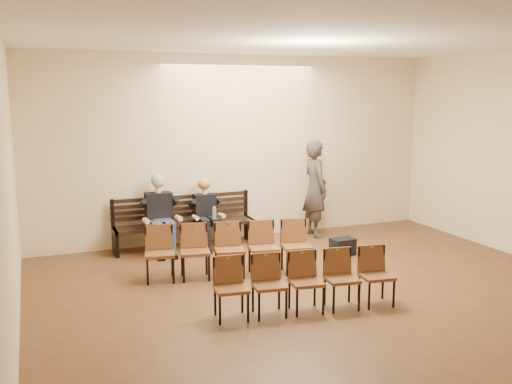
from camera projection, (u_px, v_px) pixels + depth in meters
ground at (388, 337)px, 6.64m from camera, size 10.00×10.00×0.00m
room_walls at (359, 115)px, 6.92m from camera, size 8.02×10.01×3.51m
bench at (185, 235)px, 10.42m from camera, size 2.60×0.90×0.45m
seated_man at (160, 214)px, 10.05m from camera, size 0.57×0.79×1.38m
seated_woman at (206, 216)px, 10.38m from camera, size 0.49×0.68×1.15m
laptop at (163, 222)px, 9.96m from camera, size 0.35×0.30×0.23m
water_bottle at (214, 219)px, 10.20m from camera, size 0.08×0.08×0.22m
bag at (343, 247)px, 9.94m from camera, size 0.42×0.31×0.30m
passerby at (315, 181)px, 11.11m from camera, size 0.56×0.82×2.18m
chair_row_front at (230, 250)px, 8.74m from camera, size 2.60×0.91×0.83m
chair_row_back at (306, 283)px, 7.35m from camera, size 2.42×0.73×0.78m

